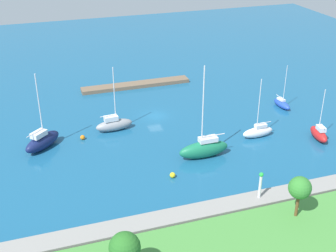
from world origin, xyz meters
TOP-DOWN VIEW (x-y plane):
  - water at (0.00, 0.00)m, footprint 160.00×160.00m
  - pier_dock at (-0.38, -15.27)m, footprint 23.12×2.83m
  - breakwater at (0.00, 30.40)m, footprint 56.13×2.95m
  - shoreline_park at (0.00, 37.12)m, footprint 47.76×9.98m
  - harbor_beacon at (-4.69, 30.40)m, footprint 0.56×0.56m
  - park_tree_east at (14.62, 38.09)m, footprint 3.19×3.19m
  - park_tree_center at (-7.22, 34.95)m, footprint 2.75×2.75m
  - sailboat_red_lone_south at (-23.08, 17.17)m, footprint 2.50×5.29m
  - sailboat_white_lone_north at (-13.92, 13.27)m, footprint 5.61×1.81m
  - sailboat_green_off_beacon at (-2.83, 16.52)m, footprint 8.02×2.40m
  - sailboat_gray_far_south at (8.36, 3.30)m, footprint 6.60×2.59m
  - sailboat_blue_near_pier at (-24.11, 3.96)m, footprint 1.82×4.78m
  - sailboat_navy_outer_mooring at (20.51, 5.91)m, footprint 6.79×6.52m
  - mooring_buoy_orange at (14.06, 4.97)m, footprint 0.78×0.78m
  - mooring_buoy_yellow at (3.62, 20.50)m, footprint 0.81×0.81m

SIDE VIEW (x-z plane):
  - water at x=0.00m, z-range 0.00..0.00m
  - pier_dock at x=-0.38m, z-range 0.00..0.77m
  - mooring_buoy_orange at x=14.06m, z-range 0.00..0.78m
  - mooring_buoy_yellow at x=3.62m, z-range 0.00..0.81m
  - shoreline_park at x=0.00m, z-range 0.00..1.28m
  - breakwater at x=0.00m, z-range 0.00..1.42m
  - sailboat_blue_near_pier at x=-24.11m, z-range -3.49..4.99m
  - sailboat_white_lone_north at x=-13.92m, z-range -4.18..6.18m
  - sailboat_red_lone_south at x=-23.08m, z-range -3.35..5.43m
  - sailboat_gray_far_south at x=8.36m, z-range -4.55..6.84m
  - sailboat_navy_outer_mooring at x=20.51m, z-range -4.90..7.58m
  - sailboat_green_off_beacon at x=-2.83m, z-range -5.95..8.89m
  - harbor_beacon at x=-4.69m, z-range 1.70..5.43m
  - park_tree_east at x=14.62m, z-range 2.33..7.68m
  - park_tree_center at x=-7.22m, z-range 2.56..7.96m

